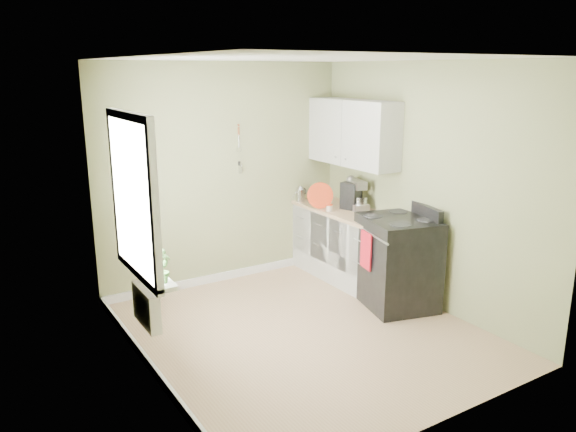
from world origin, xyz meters
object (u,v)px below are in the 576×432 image
stand_mixer (356,195)px  coffee_maker (351,196)px  stove (397,261)px  kettle (300,194)px

stand_mixer → coffee_maker: bearing=148.0°
stove → coffee_maker: coffee_maker is taller
kettle → coffee_maker: size_ratio=0.61×
coffee_maker → stand_mixer: bearing=-32.0°
stove → kettle: (-0.23, 1.65, 0.50)m
kettle → coffee_maker: 0.75m
stand_mixer → kettle: stand_mixer is taller
stove → coffee_maker: (0.08, 0.97, 0.55)m
stove → stand_mixer: stand_mixer is taller
stove → kettle: stove is taller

